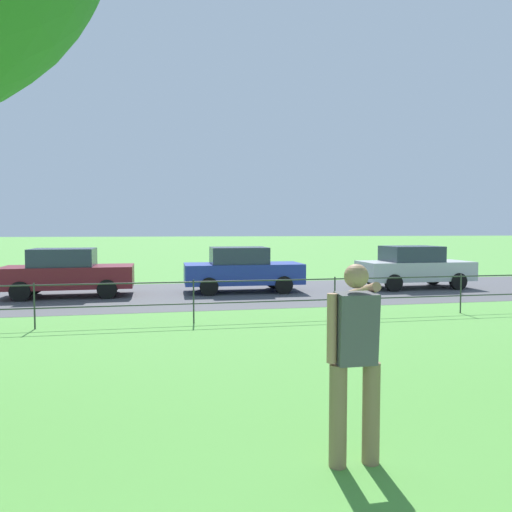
% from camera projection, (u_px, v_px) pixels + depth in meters
% --- Properties ---
extents(street_strip, '(80.00, 6.60, 0.01)m').
position_uv_depth(street_strip, '(184.00, 295.00, 15.63)').
color(street_strip, '#4C4C51').
rests_on(street_strip, ground).
extents(park_fence, '(34.02, 0.04, 1.00)m').
position_uv_depth(park_fence, '(194.00, 294.00, 10.83)').
color(park_fence, '#333833').
rests_on(park_fence, ground).
extents(person_thrower, '(0.52, 0.74, 1.84)m').
position_uv_depth(person_thrower, '(355.00, 357.00, 4.29)').
color(person_thrower, '#846B4C').
rests_on(person_thrower, ground).
extents(car_maroon_center, '(4.03, 1.88, 1.54)m').
position_uv_depth(car_maroon_center, '(67.00, 272.00, 15.15)').
color(car_maroon_center, maroon).
rests_on(car_maroon_center, ground).
extents(car_blue_far_right, '(4.02, 1.86, 1.54)m').
position_uv_depth(car_blue_far_right, '(242.00, 269.00, 16.31)').
color(car_blue_far_right, '#233899').
rests_on(car_blue_far_right, ground).
extents(car_silver_far_left, '(4.00, 1.82, 1.54)m').
position_uv_depth(car_silver_far_left, '(414.00, 267.00, 17.40)').
color(car_silver_far_left, '#B7BABF').
rests_on(car_silver_far_left, ground).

